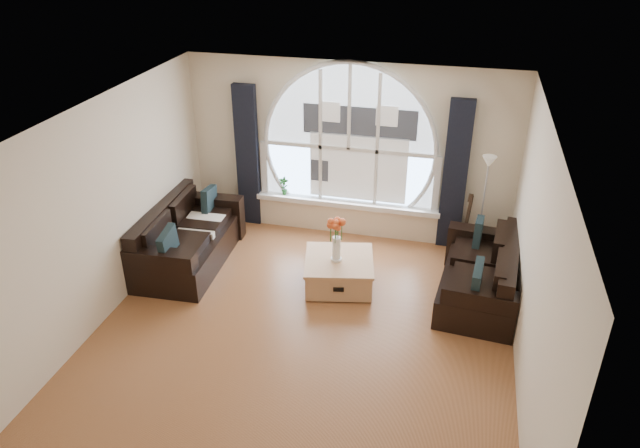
# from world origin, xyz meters

# --- Properties ---
(ground) EXTENTS (5.00, 5.50, 0.01)m
(ground) POSITION_xyz_m (0.00, 0.00, 0.00)
(ground) COLOR brown
(ground) RESTS_ON ground
(ceiling) EXTENTS (5.00, 5.50, 0.01)m
(ceiling) POSITION_xyz_m (0.00, 0.00, 2.70)
(ceiling) COLOR silver
(ceiling) RESTS_ON ground
(wall_back) EXTENTS (5.00, 0.01, 2.70)m
(wall_back) POSITION_xyz_m (0.00, 2.75, 1.35)
(wall_back) COLOR beige
(wall_back) RESTS_ON ground
(wall_front) EXTENTS (5.00, 0.01, 2.70)m
(wall_front) POSITION_xyz_m (0.00, -2.75, 1.35)
(wall_front) COLOR beige
(wall_front) RESTS_ON ground
(wall_left) EXTENTS (0.01, 5.50, 2.70)m
(wall_left) POSITION_xyz_m (-2.50, 0.00, 1.35)
(wall_left) COLOR beige
(wall_left) RESTS_ON ground
(wall_right) EXTENTS (0.01, 5.50, 2.70)m
(wall_right) POSITION_xyz_m (2.50, 0.00, 1.35)
(wall_right) COLOR beige
(wall_right) RESTS_ON ground
(attic_slope) EXTENTS (0.92, 5.50, 0.72)m
(attic_slope) POSITION_xyz_m (2.20, 0.00, 2.35)
(attic_slope) COLOR silver
(attic_slope) RESTS_ON ground
(arched_window) EXTENTS (2.60, 0.06, 2.15)m
(arched_window) POSITION_xyz_m (0.00, 2.72, 1.62)
(arched_window) COLOR silver
(arched_window) RESTS_ON wall_back
(window_sill) EXTENTS (2.90, 0.22, 0.08)m
(window_sill) POSITION_xyz_m (0.00, 2.65, 0.51)
(window_sill) COLOR white
(window_sill) RESTS_ON wall_back
(window_frame) EXTENTS (2.76, 0.08, 2.15)m
(window_frame) POSITION_xyz_m (0.00, 2.69, 1.62)
(window_frame) COLOR white
(window_frame) RESTS_ON wall_back
(neighbor_house) EXTENTS (1.70, 0.02, 1.50)m
(neighbor_house) POSITION_xyz_m (0.15, 2.71, 1.50)
(neighbor_house) COLOR silver
(neighbor_house) RESTS_ON wall_back
(curtain_left) EXTENTS (0.35, 0.12, 2.30)m
(curtain_left) POSITION_xyz_m (-1.60, 2.63, 1.15)
(curtain_left) COLOR black
(curtain_left) RESTS_ON ground
(curtain_right) EXTENTS (0.35, 0.12, 2.30)m
(curtain_right) POSITION_xyz_m (1.60, 2.63, 1.15)
(curtain_right) COLOR black
(curtain_right) RESTS_ON ground
(sofa_left) EXTENTS (1.07, 2.00, 0.87)m
(sofa_left) POSITION_xyz_m (-2.03, 1.22, 0.40)
(sofa_left) COLOR black
(sofa_left) RESTS_ON ground
(sofa_right) EXTENTS (1.06, 1.87, 0.80)m
(sofa_right) POSITION_xyz_m (2.05, 1.30, 0.40)
(sofa_right) COLOR black
(sofa_right) RESTS_ON ground
(coffee_chest) EXTENTS (1.09, 1.09, 0.45)m
(coffee_chest) POSITION_xyz_m (0.21, 1.14, 0.22)
(coffee_chest) COLOR tan
(coffee_chest) RESTS_ON ground
(throw_blanket) EXTENTS (0.56, 0.56, 0.10)m
(throw_blanket) POSITION_xyz_m (-1.92, 1.44, 0.50)
(throw_blanket) COLOR silver
(throw_blanket) RESTS_ON sofa_left
(vase_flowers) EXTENTS (0.24, 0.24, 0.70)m
(vase_flowers) POSITION_xyz_m (0.17, 1.12, 0.80)
(vase_flowers) COLOR white
(vase_flowers) RESTS_ON coffee_chest
(floor_lamp) EXTENTS (0.24, 0.24, 1.60)m
(floor_lamp) POSITION_xyz_m (2.03, 2.37, 0.80)
(floor_lamp) COLOR #B2B2B2
(floor_lamp) RESTS_ON ground
(guitar) EXTENTS (0.42, 0.36, 1.06)m
(guitar) POSITION_xyz_m (1.85, 2.36, 0.53)
(guitar) COLOR #965B32
(guitar) RESTS_ON ground
(potted_plant) EXTENTS (0.16, 0.11, 0.29)m
(potted_plant) POSITION_xyz_m (-1.03, 2.65, 0.70)
(potted_plant) COLOR #1E6023
(potted_plant) RESTS_ON window_sill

